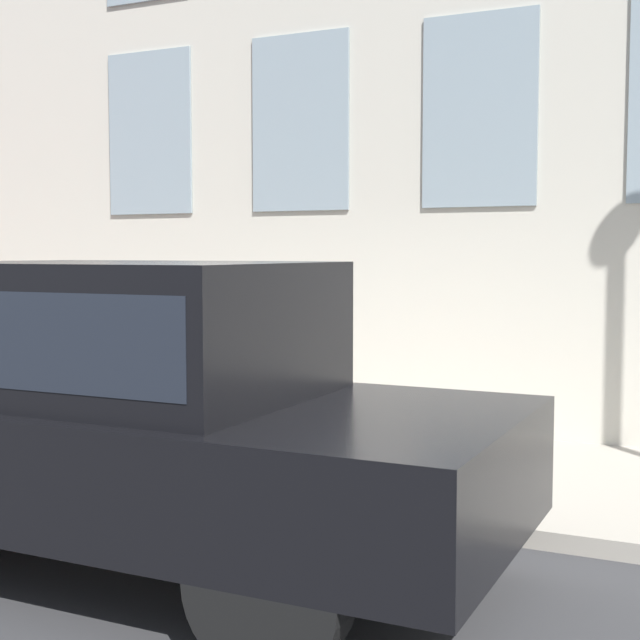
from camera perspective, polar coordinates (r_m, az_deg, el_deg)
ground_plane at (r=6.95m, az=-4.77°, el=-11.93°), size 80.00×80.00×0.00m
sidewalk at (r=8.17m, az=0.40°, el=-8.95°), size 2.89×60.00×0.13m
building_facade at (r=9.75m, az=4.62°, el=19.29°), size 0.33×40.00×8.92m
fire_hydrant at (r=7.18m, az=1.78°, el=-7.05°), size 0.34×0.45×0.77m
person at (r=7.48m, az=-1.70°, el=-2.21°), size 0.39×0.26×1.60m
parked_car_black_near at (r=5.65m, az=-12.55°, el=-5.01°), size 2.01×4.88×1.89m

